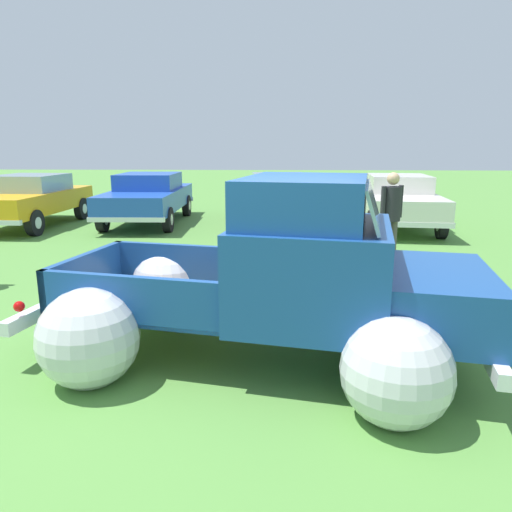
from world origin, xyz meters
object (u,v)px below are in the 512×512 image
object	(u,v)px
show_car_0	(29,198)
show_car_2	(281,197)
show_car_1	(148,196)
spectator_1	(391,213)
vintage_pickup_truck	(287,291)
lane_cone_0	(162,275)
lane_cone_1	(335,276)
show_car_3	(398,199)

from	to	relation	value
show_car_0	show_car_2	distance (m)	7.05
show_car_1	spectator_1	distance (m)	7.57
show_car_1	show_car_2	xyz separation A→B (m)	(3.86, -0.09, -0.00)
show_car_2	show_car_1	bearing A→B (deg)	-98.55
show_car_0	show_car_2	world-z (taller)	same
show_car_2	vintage_pickup_truck	bearing A→B (deg)	-7.39
spectator_1	lane_cone_0	xyz separation A→B (m)	(-3.87, -2.02, -0.68)
lane_cone_1	show_car_0	bearing A→B (deg)	142.15
vintage_pickup_truck	show_car_1	bearing A→B (deg)	124.47
spectator_1	lane_cone_0	size ratio (longest dim) A/B	2.76
vintage_pickup_truck	show_car_1	xyz separation A→B (m)	(-3.83, 8.95, 0.03)
show_car_2	show_car_3	xyz separation A→B (m)	(3.22, -0.42, 0.00)
lane_cone_1	vintage_pickup_truck	bearing A→B (deg)	-109.41
lane_cone_0	lane_cone_1	xyz separation A→B (m)	(2.60, 0.03, 0.00)
spectator_1	lane_cone_1	distance (m)	2.46
show_car_0	show_car_1	size ratio (longest dim) A/B	0.92
show_car_0	show_car_1	bearing A→B (deg)	105.08
show_car_0	spectator_1	world-z (taller)	spectator_1
vintage_pickup_truck	show_car_0	bearing A→B (deg)	141.73
show_car_1	show_car_2	world-z (taller)	same
show_car_0	show_car_1	world-z (taller)	same
show_car_1	lane_cone_1	world-z (taller)	show_car_1
spectator_1	lane_cone_1	size ratio (longest dim) A/B	2.76
show_car_2	lane_cone_0	distance (m)	6.98
show_car_3	lane_cone_0	size ratio (longest dim) A/B	7.64
spectator_1	lane_cone_1	xyz separation A→B (m)	(-1.26, -2.00, -0.68)
vintage_pickup_truck	lane_cone_0	size ratio (longest dim) A/B	7.78
show_car_3	lane_cone_0	world-z (taller)	show_car_3
show_car_0	show_car_2	bearing A→B (deg)	97.08
vintage_pickup_truck	show_car_2	size ratio (longest dim) A/B	1.02
show_car_0	lane_cone_1	distance (m)	9.83
lane_cone_0	show_car_0	bearing A→B (deg)	130.40
spectator_1	show_car_0	bearing A→B (deg)	33.70
spectator_1	lane_cone_1	world-z (taller)	spectator_1
vintage_pickup_truck	spectator_1	xyz separation A→B (m)	(2.03, 4.17, 0.24)
spectator_1	lane_cone_1	bearing A→B (deg)	115.48
show_car_1	lane_cone_0	xyz separation A→B (m)	(2.00, -6.80, -0.48)
show_car_2	spectator_1	distance (m)	5.10
show_car_0	lane_cone_0	world-z (taller)	show_car_0
show_car_2	spectator_1	size ratio (longest dim) A/B	2.77
lane_cone_1	show_car_3	bearing A→B (deg)	68.39
show_car_0	show_car_3	xyz separation A→B (m)	(10.24, 0.23, 0.00)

